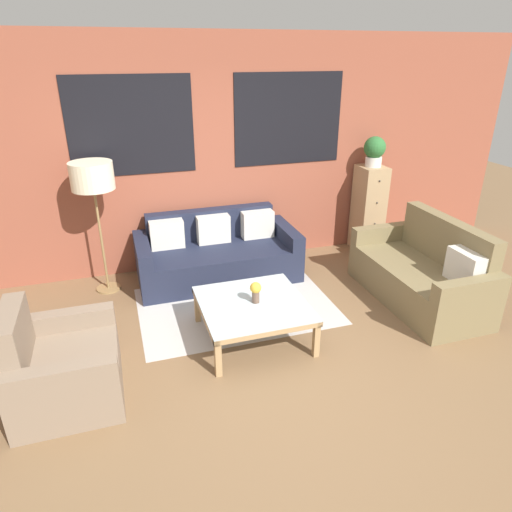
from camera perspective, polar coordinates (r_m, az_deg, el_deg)
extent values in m
plane|color=brown|center=(4.18, 3.28, -13.78)|extent=(16.00, 16.00, 0.00)
cube|color=brown|center=(5.76, -5.23, 12.39)|extent=(8.40, 0.08, 2.80)
cube|color=black|center=(5.52, -15.30, 15.37)|extent=(1.40, 0.01, 1.10)
cube|color=black|center=(5.92, 4.10, 16.69)|extent=(1.40, 0.01, 1.10)
cube|color=#BCB7B2|center=(5.07, -2.51, -6.23)|extent=(2.09, 1.46, 0.00)
cube|color=#1E2338|center=(5.54, -4.54, -1.21)|extent=(1.60, 0.72, 0.40)
cube|color=#1E2338|center=(5.86, -5.62, 2.23)|extent=(1.60, 0.16, 0.78)
cube|color=#1E2338|center=(5.46, -13.78, -1.20)|extent=(0.16, 0.88, 0.58)
cube|color=#1E2338|center=(5.81, 3.70, 1.05)|extent=(0.16, 0.88, 0.58)
cube|color=beige|center=(5.56, -11.08, 2.66)|extent=(0.40, 0.16, 0.34)
cube|color=beige|center=(5.64, -5.34, 3.35)|extent=(0.40, 0.16, 0.34)
cube|color=beige|center=(5.78, 0.19, 3.98)|extent=(0.40, 0.16, 0.34)
cube|color=olive|center=(5.36, 18.77, -3.32)|extent=(0.64, 1.38, 0.42)
cube|color=olive|center=(5.49, 22.50, -0.34)|extent=(0.16, 1.38, 0.92)
cube|color=olive|center=(5.92, 15.33, 0.86)|extent=(0.80, 0.14, 0.62)
cube|color=olive|center=(4.86, 24.83, -5.99)|extent=(0.80, 0.14, 0.62)
cube|color=beige|center=(5.03, 24.63, -1.35)|extent=(0.16, 0.40, 0.34)
cube|color=#84705B|center=(4.06, -21.21, -13.45)|extent=(0.64, 0.64, 0.40)
cube|color=#84705B|center=(4.00, -27.47, -11.44)|extent=(0.16, 0.64, 0.84)
cube|color=#84705B|center=(3.72, -22.85, -16.16)|extent=(0.80, 0.14, 0.56)
cube|color=#84705B|center=(4.35, -22.27, -9.66)|extent=(0.80, 0.14, 0.56)
cube|color=silver|center=(4.36, -0.37, -5.92)|extent=(0.99, 0.99, 0.01)
cube|color=tan|center=(3.99, 1.69, -9.53)|extent=(0.99, 0.05, 0.05)
cube|color=tan|center=(4.77, -2.07, -3.53)|extent=(0.99, 0.05, 0.05)
cube|color=tan|center=(4.28, -6.45, -7.21)|extent=(0.05, 0.99, 0.05)
cube|color=tan|center=(4.52, 5.37, -5.31)|extent=(0.05, 0.99, 0.05)
cube|color=tan|center=(4.00, -4.77, -12.49)|extent=(0.05, 0.05, 0.38)
cube|color=tan|center=(4.25, 7.55, -10.16)|extent=(0.06, 0.05, 0.38)
cube|color=tan|center=(4.75, -7.36, -6.11)|extent=(0.05, 0.06, 0.38)
cube|color=tan|center=(4.96, 3.11, -4.51)|extent=(0.06, 0.06, 0.38)
cylinder|color=olive|center=(5.69, -17.93, -3.83)|extent=(0.28, 0.28, 0.02)
cylinder|color=olive|center=(5.44, -18.74, 1.83)|extent=(0.03, 0.03, 1.19)
cylinder|color=beige|center=(5.22, -19.84, 9.42)|extent=(0.46, 0.46, 0.30)
cube|color=tan|center=(6.49, 13.86, 5.74)|extent=(0.34, 0.39, 1.18)
sphere|color=#38332D|center=(6.21, 15.20, 9.03)|extent=(0.02, 0.02, 0.02)
sphere|color=#38332D|center=(6.29, 14.91, 6.44)|extent=(0.02, 0.02, 0.02)
sphere|color=#38332D|center=(6.38, 14.63, 3.92)|extent=(0.02, 0.02, 0.02)
sphere|color=#38332D|center=(6.48, 14.36, 1.48)|extent=(0.02, 0.02, 0.02)
cylinder|color=silver|center=(6.32, 14.45, 11.36)|extent=(0.21, 0.21, 0.13)
sphere|color=#2D6B33|center=(6.29, 14.63, 13.00)|extent=(0.28, 0.28, 0.28)
cylinder|color=brown|center=(4.33, -0.05, -5.11)|extent=(0.07, 0.07, 0.12)
sphere|color=gold|center=(4.29, -0.05, -3.99)|extent=(0.11, 0.11, 0.11)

